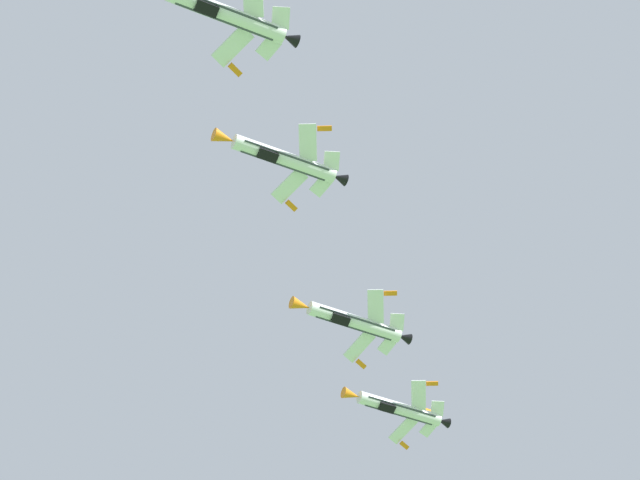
{
  "coord_description": "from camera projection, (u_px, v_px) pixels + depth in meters",
  "views": [
    {
      "loc": [
        -4.57,
        -3.82,
        1.65
      ],
      "look_at": [
        17.75,
        116.82,
        112.14
      ],
      "focal_mm": 81.2,
      "sensor_mm": 36.0,
      "label": 1
    }
  ],
  "objects": [
    {
      "name": "fighter_jet_lead",
      "position": [
        223.0,
        13.0,
        137.44
      ],
      "size": [
        15.7,
        9.29,
        5.36
      ],
      "rotation": [
        0.0,
        0.5,
        1.85
      ],
      "color": "white"
    },
    {
      "name": "fighter_jet_right_wing",
      "position": [
        352.0,
        321.0,
        172.45
      ],
      "size": [
        15.7,
        8.86,
        5.8
      ],
      "rotation": [
        0.0,
        0.6,
        1.85
      ],
      "color": "white"
    },
    {
      "name": "fighter_jet_left_outer",
      "position": [
        397.0,
        408.0,
        191.45
      ],
      "size": [
        15.7,
        9.08,
        5.49
      ],
      "rotation": [
        0.0,
        0.55,
        1.85
      ],
      "color": "white"
    },
    {
      "name": "fighter_jet_left_wing",
      "position": [
        282.0,
        158.0,
        157.1
      ],
      "size": [
        15.7,
        9.27,
        5.37
      ],
      "rotation": [
        0.0,
        0.51,
        1.85
      ],
      "color": "white"
    }
  ]
}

